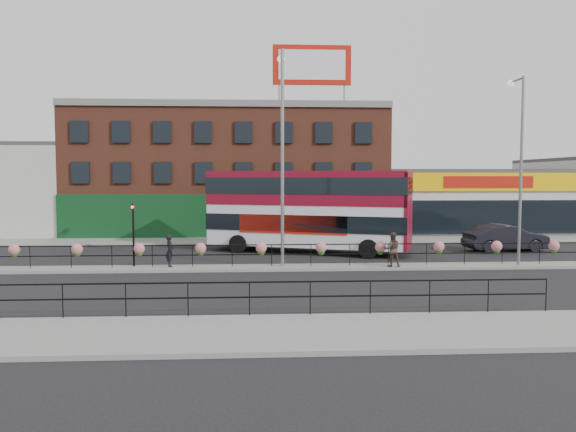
{
  "coord_description": "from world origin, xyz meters",
  "views": [
    {
      "loc": [
        -1.75,
        -28.27,
        4.69
      ],
      "look_at": [
        0.0,
        3.0,
        2.5
      ],
      "focal_mm": 35.0,
      "sensor_mm": 36.0,
      "label": 1
    }
  ],
  "objects": [
    {
      "name": "yellow_line_outer",
      "position": [
        0.0,
        -9.88,
        0.01
      ],
      "size": [
        60.0,
        0.1,
        0.01
      ],
      "primitive_type": "cube",
      "color": "gold",
      "rests_on": "ground"
    },
    {
      "name": "lamp_column_east",
      "position": [
        11.78,
        0.05,
        5.89
      ],
      "size": [
        0.35,
        1.7,
        9.69
      ],
      "color": "slate",
      "rests_on": "median"
    },
    {
      "name": "billboard",
      "position": [
        2.5,
        14.99,
        13.18
      ],
      "size": [
        6.0,
        0.29,
        4.4
      ],
      "color": "#AA170B",
      "rests_on": "brick_building"
    },
    {
      "name": "south_railing",
      "position": [
        -2.0,
        -10.1,
        0.96
      ],
      "size": [
        20.04,
        0.05,
        1.12
      ],
      "color": "black",
      "rests_on": "south_pavement"
    },
    {
      "name": "traffic_light_median",
      "position": [
        -8.0,
        0.39,
        2.47
      ],
      "size": [
        0.15,
        0.28,
        3.65
      ],
      "color": "black",
      "rests_on": "median"
    },
    {
      "name": "pedestrian_b",
      "position": [
        5.09,
        -0.42,
        1.03
      ],
      "size": [
        0.89,
        0.72,
        1.75
      ],
      "primitive_type": "imported",
      "rotation": [
        0.0,
        0.0,
        3.11
      ],
      "color": "#413229",
      "rests_on": "median"
    },
    {
      "name": "pedestrian_a",
      "position": [
        -6.15,
        0.17,
        0.97
      ],
      "size": [
        0.79,
        0.68,
        1.64
      ],
      "primitive_type": "imported",
      "rotation": [
        0.0,
        0.0,
        1.83
      ],
      "color": "black",
      "rests_on": "median"
    },
    {
      "name": "supermarket",
      "position": [
        16.0,
        19.9,
        2.65
      ],
      "size": [
        15.0,
        12.25,
        5.3
      ],
      "color": "silver",
      "rests_on": "ground"
    },
    {
      "name": "median_railing",
      "position": [
        -0.0,
        0.0,
        1.05
      ],
      "size": [
        30.04,
        0.56,
        1.23
      ],
      "color": "black",
      "rests_on": "median"
    },
    {
      "name": "brick_building",
      "position": [
        -4.0,
        19.96,
        5.13
      ],
      "size": [
        25.0,
        12.21,
        10.3
      ],
      "color": "brown",
      "rests_on": "ground"
    },
    {
      "name": "car",
      "position": [
        13.92,
        6.01,
        0.86
      ],
      "size": [
        2.9,
        5.58,
        1.71
      ],
      "primitive_type": "imported",
      "rotation": [
        0.0,
        0.0,
        1.68
      ],
      "color": "black",
      "rests_on": "ground"
    },
    {
      "name": "north_pavement",
      "position": [
        0.0,
        12.0,
        0.07
      ],
      "size": [
        60.0,
        4.0,
        0.15
      ],
      "primitive_type": "cube",
      "color": "gray",
      "rests_on": "ground"
    },
    {
      "name": "double_decker_bus",
      "position": [
        1.42,
        6.11,
        3.1
      ],
      "size": [
        12.67,
        7.21,
        5.04
      ],
      "color": "silver",
      "rests_on": "ground"
    },
    {
      "name": "yellow_line_inner",
      "position": [
        0.0,
        -9.7,
        0.01
      ],
      "size": [
        60.0,
        0.1,
        0.01
      ],
      "primitive_type": "cube",
      "color": "gold",
      "rests_on": "ground"
    },
    {
      "name": "south_pavement",
      "position": [
        0.0,
        -12.0,
        0.07
      ],
      "size": [
        60.0,
        4.0,
        0.15
      ],
      "primitive_type": "cube",
      "color": "gray",
      "rests_on": "ground"
    },
    {
      "name": "median",
      "position": [
        0.0,
        0.0,
        0.07
      ],
      "size": [
        60.0,
        1.6,
        0.15
      ],
      "primitive_type": "cube",
      "color": "gray",
      "rests_on": "ground"
    },
    {
      "name": "ground",
      "position": [
        0.0,
        0.0,
        0.0
      ],
      "size": [
        120.0,
        120.0,
        0.0
      ],
      "primitive_type": "plane",
      "color": "black",
      "rests_on": "ground"
    },
    {
      "name": "lamp_column_west",
      "position": [
        -0.45,
        0.31,
        6.62
      ],
      "size": [
        0.39,
        1.91,
        10.91
      ],
      "color": "slate",
      "rests_on": "median"
    }
  ]
}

